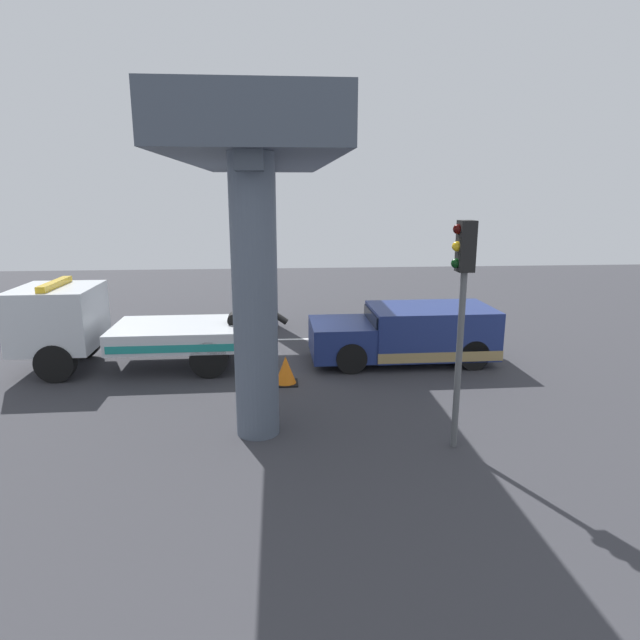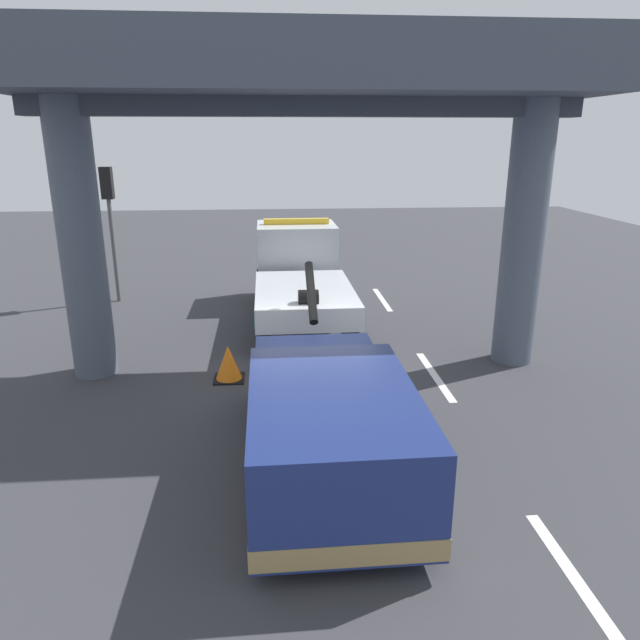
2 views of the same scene
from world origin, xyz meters
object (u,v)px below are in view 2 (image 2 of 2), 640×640
object	(u,v)px
traffic_light_far	(109,205)
traffic_cone_orange	(228,363)
tow_truck_white	(299,271)
towed_van_green	(328,425)

from	to	relation	value
traffic_light_far	traffic_cone_orange	size ratio (longest dim) A/B	5.41
traffic_cone_orange	traffic_light_far	bearing A→B (deg)	30.50
tow_truck_white	traffic_light_far	xyz separation A→B (m)	(1.65, 5.42, 1.69)
towed_van_green	traffic_cone_orange	size ratio (longest dim) A/B	7.15
traffic_light_far	traffic_cone_orange	bearing A→B (deg)	-149.50
towed_van_green	traffic_cone_orange	world-z (taller)	towed_van_green
towed_van_green	traffic_light_far	xyz separation A→B (m)	(9.99, 5.44, 2.11)
tow_truck_white	traffic_cone_orange	bearing A→B (deg)	160.34
towed_van_green	traffic_cone_orange	bearing A→B (deg)	25.01
tow_truck_white	traffic_cone_orange	distance (m)	5.07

